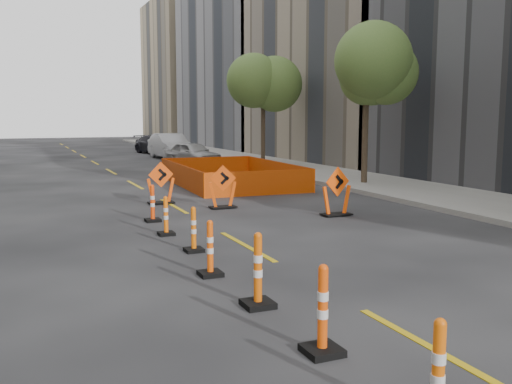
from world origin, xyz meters
name	(u,v)px	position (x,y,z in m)	size (l,w,h in m)	color
ground_plane	(345,301)	(0.00, 0.00, 0.00)	(140.00, 140.00, 0.00)	black
sidewalk_right	(376,183)	(9.00, 12.00, 0.07)	(4.00, 90.00, 0.15)	gray
bld_right_c	(375,49)	(17.00, 23.80, 7.00)	(12.00, 16.00, 14.00)	gray
bld_right_d	(268,34)	(17.00, 40.20, 10.00)	(12.00, 18.00, 20.00)	gray
bld_right_e	(204,72)	(17.00, 58.60, 8.00)	(12.00, 14.00, 16.00)	tan
tree_r_b	(367,71)	(8.40, 12.00, 4.53)	(2.80, 2.80, 5.95)	#382B1E
tree_r_c	(263,84)	(8.40, 22.00, 4.53)	(2.80, 2.80, 5.95)	#382B1E
channelizer_1	(438,375)	(-1.19, -3.42, 0.52)	(0.41, 0.41, 1.05)	#DE5909
channelizer_2	(323,309)	(-1.31, -1.57, 0.55)	(0.43, 0.43, 1.10)	#E54709
channelizer_3	(258,270)	(-1.34, 0.27, 0.56)	(0.44, 0.44, 1.12)	#D65409
channelizer_4	(210,248)	(-1.45, 2.12, 0.50)	(0.39, 0.39, 1.00)	#F0500A
channelizer_5	(194,229)	(-1.19, 3.96, 0.47)	(0.37, 0.37, 0.95)	#E96109
channelizer_6	(166,216)	(-1.30, 5.81, 0.47)	(0.37, 0.37, 0.93)	#FF660A
channelizer_7	(152,203)	(-1.19, 7.65, 0.50)	(0.39, 0.39, 1.00)	#FB400A
chevron_sign_left	(161,183)	(-0.24, 10.59, 0.68)	(0.90, 0.54, 1.35)	#EB4809
chevron_sign_center	(223,187)	(1.28, 8.99, 0.66)	(0.88, 0.53, 1.32)	#DC4409
chevron_sign_right	(337,191)	(3.77, 6.49, 0.69)	(0.93, 0.56, 1.39)	#FF4D0A
safety_fence	(230,174)	(3.64, 14.61, 0.44)	(4.17, 7.09, 0.89)	#D64D0B
parked_car_near	(193,153)	(4.88, 23.94, 0.68)	(1.60, 3.97, 1.35)	#B2B2B4
parked_car_mid	(170,146)	(5.04, 29.41, 0.82)	(1.73, 4.97, 1.64)	#B1B1B7
parked_car_far	(156,144)	(5.39, 34.83, 0.68)	(1.90, 4.67, 1.36)	black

